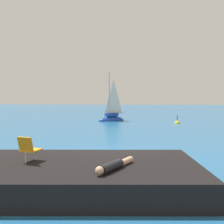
% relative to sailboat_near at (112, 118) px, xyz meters
% --- Properties ---
extents(ground_plane, '(160.00, 160.00, 0.00)m').
position_rel_sailboat_near_xyz_m(ground_plane, '(1.82, -17.61, -0.32)').
color(ground_plane, '#236093').
extents(shore_ledge, '(7.58, 4.51, 0.72)m').
position_rel_sailboat_near_xyz_m(shore_ledge, '(1.07, -21.24, 0.04)').
color(shore_ledge, black).
rests_on(shore_ledge, ground).
extents(boulder_seaward, '(1.35, 1.49, 0.96)m').
position_rel_sailboat_near_xyz_m(boulder_seaward, '(1.06, -18.98, -0.32)').
color(boulder_seaward, black).
rests_on(boulder_seaward, ground).
extents(boulder_inland, '(1.31, 1.61, 0.95)m').
position_rel_sailboat_near_xyz_m(boulder_inland, '(-2.14, -19.55, -0.32)').
color(boulder_inland, black).
rests_on(boulder_inland, ground).
extents(sailboat_near, '(3.22, 2.62, 5.99)m').
position_rel_sailboat_near_xyz_m(sailboat_near, '(0.00, 0.00, 0.00)').
color(sailboat_near, '#193D99').
rests_on(sailboat_near, ground).
extents(person_sunbather, '(0.93, 1.63, 0.25)m').
position_rel_sailboat_near_xyz_m(person_sunbather, '(2.24, -21.86, 0.51)').
color(person_sunbather, black).
rests_on(person_sunbather, shore_ledge).
extents(beach_chair, '(0.61, 0.69, 0.80)m').
position_rel_sailboat_near_xyz_m(beach_chair, '(-0.38, -21.33, 0.84)').
color(beach_chair, orange).
rests_on(beach_chair, shore_ledge).
extents(marker_buoy, '(0.56, 0.56, 1.13)m').
position_rel_sailboat_near_xyz_m(marker_buoy, '(6.91, -2.07, -0.32)').
color(marker_buoy, yellow).
rests_on(marker_buoy, ground).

